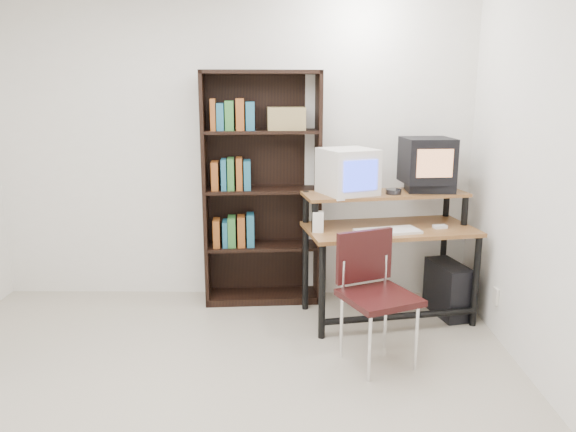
{
  "coord_description": "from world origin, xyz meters",
  "views": [
    {
      "loc": [
        0.52,
        -2.71,
        1.79
      ],
      "look_at": [
        0.47,
        1.1,
        0.91
      ],
      "focal_mm": 35.0,
      "sensor_mm": 36.0,
      "label": 1
    }
  ],
  "objects_px": {
    "crt_tv": "(427,160)",
    "bookshelf": "(261,187)",
    "crt_monitor": "(348,172)",
    "computer_desk": "(388,231)",
    "school_chair": "(373,284)",
    "pc_tower": "(448,289)"
  },
  "relations": [
    {
      "from": "crt_tv",
      "to": "bookshelf",
      "type": "height_order",
      "value": "bookshelf"
    },
    {
      "from": "bookshelf",
      "to": "crt_monitor",
      "type": "bearing_deg",
      "value": -29.05
    },
    {
      "from": "computer_desk",
      "to": "crt_monitor",
      "type": "relative_size",
      "value": 2.76
    },
    {
      "from": "crt_tv",
      "to": "school_chair",
      "type": "height_order",
      "value": "crt_tv"
    },
    {
      "from": "school_chair",
      "to": "bookshelf",
      "type": "bearing_deg",
      "value": 100.92
    },
    {
      "from": "bookshelf",
      "to": "pc_tower",
      "type": "bearing_deg",
      "value": -16.9
    },
    {
      "from": "computer_desk",
      "to": "crt_tv",
      "type": "xyz_separation_m",
      "value": [
        0.31,
        0.18,
        0.53
      ]
    },
    {
      "from": "pc_tower",
      "to": "crt_monitor",
      "type": "bearing_deg",
      "value": 164.96
    },
    {
      "from": "crt_monitor",
      "to": "computer_desk",
      "type": "bearing_deg",
      "value": -35.24
    },
    {
      "from": "school_chair",
      "to": "crt_monitor",
      "type": "bearing_deg",
      "value": 72.98
    },
    {
      "from": "computer_desk",
      "to": "crt_monitor",
      "type": "height_order",
      "value": "crt_monitor"
    },
    {
      "from": "pc_tower",
      "to": "school_chair",
      "type": "relative_size",
      "value": 0.52
    },
    {
      "from": "crt_tv",
      "to": "crt_monitor",
      "type": "bearing_deg",
      "value": -174.7
    },
    {
      "from": "crt_monitor",
      "to": "school_chair",
      "type": "height_order",
      "value": "crt_monitor"
    },
    {
      "from": "computer_desk",
      "to": "crt_monitor",
      "type": "xyz_separation_m",
      "value": [
        -0.32,
        0.06,
        0.45
      ]
    },
    {
      "from": "crt_tv",
      "to": "school_chair",
      "type": "bearing_deg",
      "value": -125.32
    },
    {
      "from": "crt_tv",
      "to": "pc_tower",
      "type": "relative_size",
      "value": 0.9
    },
    {
      "from": "crt_monitor",
      "to": "crt_tv",
      "type": "height_order",
      "value": "crt_tv"
    },
    {
      "from": "computer_desk",
      "to": "bookshelf",
      "type": "bearing_deg",
      "value": 148.48
    },
    {
      "from": "crt_monitor",
      "to": "school_chair",
      "type": "relative_size",
      "value": 0.58
    },
    {
      "from": "school_chair",
      "to": "bookshelf",
      "type": "xyz_separation_m",
      "value": [
        -0.8,
        1.1,
        0.44
      ]
    },
    {
      "from": "school_chair",
      "to": "computer_desk",
      "type": "bearing_deg",
      "value": 49.2
    }
  ]
}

